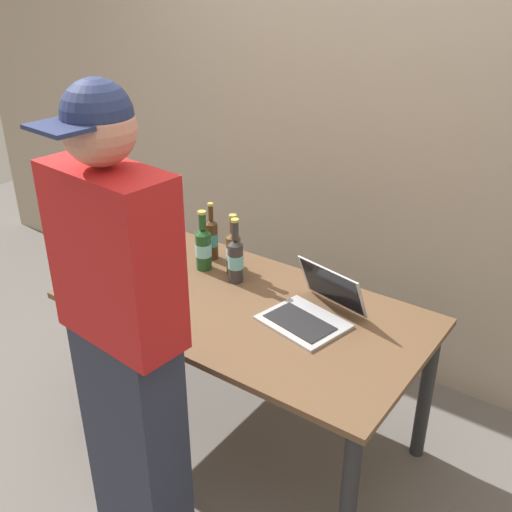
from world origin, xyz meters
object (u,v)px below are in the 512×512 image
beer_bottle_dark (236,258)px  beer_bottle_green (212,238)px  beer_bottle_brown (203,247)px  laptop (313,309)px  person_figure (125,345)px  beer_bottle_amber (233,251)px

beer_bottle_dark → beer_bottle_green: size_ratio=1.06×
beer_bottle_dark → beer_bottle_green: (-0.23, 0.12, -0.01)m
beer_bottle_brown → beer_bottle_dark: size_ratio=0.95×
beer_bottle_brown → beer_bottle_dark: (0.19, -0.01, 0.00)m
beer_bottle_dark → laptop: bearing=-8.5°
person_figure → laptop: bearing=70.5°
beer_bottle_amber → person_figure: (0.23, -0.88, 0.08)m
beer_bottle_green → laptop: bearing=-15.1°
laptop → beer_bottle_green: 0.70m
beer_bottle_green → beer_bottle_dark: bearing=-26.5°
person_figure → beer_bottle_green: bearing=113.5°
beer_bottle_brown → beer_bottle_green: bearing=109.5°
beer_bottle_brown → beer_bottle_amber: (0.14, 0.05, -0.00)m
beer_bottle_dark → beer_bottle_brown: bearing=176.8°
beer_bottle_dark → beer_bottle_green: beer_bottle_dark is taller
laptop → beer_bottle_brown: (-0.64, 0.08, 0.07)m
beer_bottle_amber → person_figure: bearing=-75.2°
laptop → beer_bottle_brown: beer_bottle_brown is taller
laptop → beer_bottle_dark: size_ratio=1.30×
beer_bottle_brown → beer_bottle_green: (-0.04, 0.10, -0.00)m
laptop → beer_bottle_green: bearing=164.9°
beer_bottle_brown → beer_bottle_amber: size_ratio=1.00×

